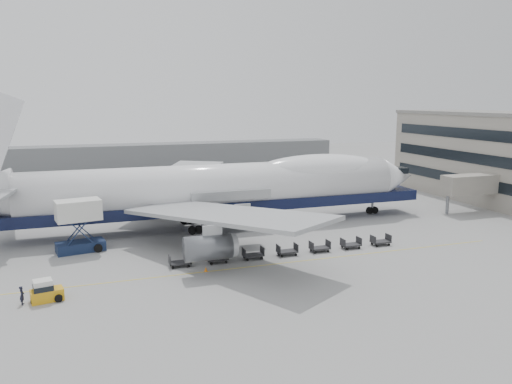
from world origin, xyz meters
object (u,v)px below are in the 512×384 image
object	(u,v)px
airliner	(222,187)
baggage_tug	(45,292)
ground_worker	(22,295)
catering_truck	(79,223)

from	to	relation	value
airliner	baggage_tug	xyz separation A→B (m)	(-21.91, -20.88, -4.74)
baggage_tug	ground_worker	size ratio (longest dim) A/B	1.75
catering_truck	baggage_tug	xyz separation A→B (m)	(-2.87, -14.70, -2.58)
catering_truck	baggage_tug	size ratio (longest dim) A/B	2.11
catering_truck	ground_worker	bearing A→B (deg)	-118.13
airliner	ground_worker	xyz separation A→B (m)	(-23.79, -21.06, -4.78)
catering_truck	baggage_tug	world-z (taller)	catering_truck
airliner	catering_truck	xyz separation A→B (m)	(-19.04, -6.18, -2.17)
baggage_tug	ground_worker	xyz separation A→B (m)	(-1.88, -0.18, -0.04)
airliner	catering_truck	size ratio (longest dim) A/B	10.82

